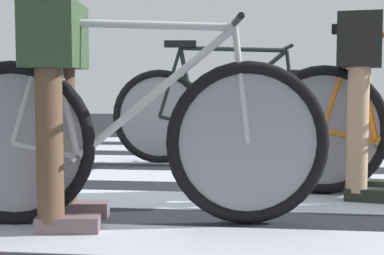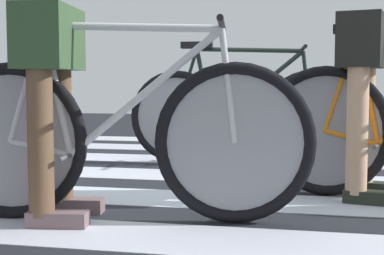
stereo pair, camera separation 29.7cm
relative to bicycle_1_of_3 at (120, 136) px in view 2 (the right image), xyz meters
name	(u,v)px [view 2 (the right image)]	position (x,y,z in m)	size (l,w,h in m)	color
ground	(236,177)	(0.35, 1.33, -0.40)	(18.00, 14.00, 0.02)	black
crosswalk_markings	(239,177)	(0.38, 1.27, -0.38)	(5.44, 4.98, 0.00)	silver
bicycle_1_of_3	(120,136)	(0.00, 0.00, 0.00)	(1.73, 0.52, 0.93)	black
cyclist_1_of_3	(51,83)	(-0.31, -0.04, 0.24)	(0.36, 0.44, 0.96)	brown
cyclist_2_of_3	(363,80)	(1.10, 0.74, 0.25)	(0.39, 0.45, 0.98)	tan
bicycle_3_of_3	(242,114)	(0.32, 1.90, 0.00)	(1.74, 0.52, 0.93)	black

